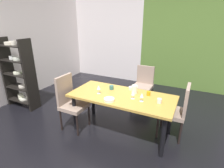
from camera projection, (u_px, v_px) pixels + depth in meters
ground_plane at (95, 130)px, 3.38m from camera, size 5.26×6.25×0.02m
back_panel_interior at (107, 37)px, 6.02m from camera, size 2.55×0.10×2.86m
garden_window_panel at (189, 41)px, 4.92m from camera, size 2.71×0.10×2.86m
dining_table at (122, 100)px, 3.11m from camera, size 1.84×0.84×0.75m
chair_right_far at (177, 109)px, 3.01m from camera, size 0.44×0.44×1.00m
chair_head_far at (144, 83)px, 4.25m from camera, size 0.44×0.45×0.94m
chair_left_near at (70, 100)px, 3.29m from camera, size 0.45×0.44×1.05m
display_shelf at (18, 74)px, 4.02m from camera, size 0.81×0.31×1.63m
wine_glass_center at (133, 93)px, 2.91m from camera, size 0.07×0.07×0.15m
wine_glass_north at (142, 96)px, 2.82m from camera, size 0.07×0.07×0.15m
wine_glass_rear at (99, 88)px, 3.12m from camera, size 0.07×0.07×0.16m
serving_bowl_south at (109, 100)px, 2.86m from camera, size 0.18×0.18×0.05m
serving_bowl_corner at (132, 88)px, 3.32m from camera, size 0.12×0.12×0.05m
cup_right at (159, 101)px, 2.79m from camera, size 0.07×0.07×0.08m
cup_east at (111, 87)px, 3.32m from camera, size 0.08×0.08×0.08m
cup_front at (149, 93)px, 3.06m from camera, size 0.07×0.07×0.08m
pitcher_near_shelf at (134, 89)px, 3.14m from camera, size 0.11×0.10×0.15m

